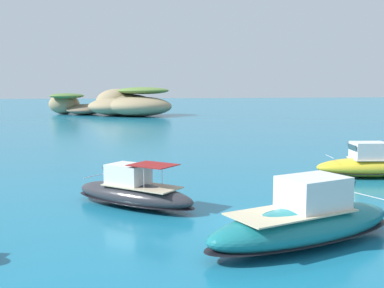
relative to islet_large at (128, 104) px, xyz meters
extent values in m
plane|color=#197093|center=(4.31, -79.85, -2.35)|extent=(400.00, 400.00, 0.00)
ellipsoid|color=#9E8966|center=(-2.14, 2.98, 0.37)|extent=(12.41, 12.26, 5.46)
ellipsoid|color=#9E8966|center=(2.22, -2.99, -0.38)|extent=(15.41, 13.35, 3.95)
ellipsoid|color=#9E8966|center=(-2.07, 0.41, -0.53)|extent=(13.82, 13.34, 3.65)
ellipsoid|color=#84755B|center=(0.77, 0.82, -0.18)|extent=(12.73, 12.47, 4.34)
ellipsoid|color=olive|center=(3.23, -0.91, 2.75)|extent=(10.45, 9.50, 1.42)
ellipsoid|color=#9E8966|center=(-13.46, 6.50, -0.20)|extent=(6.57, 5.70, 4.32)
ellipsoid|color=#756651|center=(-8.79, 4.60, -1.24)|extent=(10.21, 9.80, 2.22)
ellipsoid|color=#756651|center=(-9.03, 4.36, -1.38)|extent=(10.27, 11.35, 1.95)
ellipsoid|color=#517538|center=(-12.59, 3.91, 1.63)|extent=(7.07, 6.42, 1.11)
ellipsoid|color=#2D2D33|center=(-1.02, -75.64, -1.73)|extent=(7.03, 6.53, 1.26)
ellipsoid|color=black|center=(-1.02, -75.64, -2.01)|extent=(7.17, 6.67, 0.15)
cube|color=#C6B793|center=(-0.60, -76.01, -1.19)|extent=(4.31, 4.10, 0.06)
cube|color=silver|center=(-1.30, -75.40, -0.64)|extent=(2.58, 2.53, 1.04)
cube|color=#2D4756|center=(-2.09, -74.71, -0.54)|extent=(1.13, 1.25, 0.55)
cylinder|color=silver|center=(-3.19, -73.75, -1.01)|extent=(1.05, 1.19, 0.04)
cube|color=maroon|center=(-0.04, -76.50, -0.01)|extent=(2.81, 2.76, 0.04)
cylinder|color=silver|center=(-0.55, -77.08, -0.60)|extent=(0.03, 0.03, 1.18)
cylinder|color=silver|center=(0.47, -75.91, -0.60)|extent=(0.03, 0.03, 1.18)
ellipsoid|color=#19727A|center=(5.57, -82.84, -1.58)|extent=(9.52, 5.89, 1.55)
ellipsoid|color=black|center=(5.57, -82.84, -1.93)|extent=(9.71, 6.01, 0.19)
cube|color=#C6B793|center=(4.93, -83.09, -0.92)|extent=(5.53, 4.01, 0.06)
cube|color=silver|center=(6.00, -82.68, -0.25)|extent=(3.09, 2.72, 1.28)
cube|color=#2D4756|center=(7.21, -82.20, -0.12)|extent=(0.92, 1.77, 0.68)
cylinder|color=silver|center=(8.89, -81.54, -0.74)|extent=(0.73, 1.80, 0.04)
ellipsoid|color=yellow|center=(15.83, -69.86, -1.66)|extent=(8.34, 3.27, 1.38)
ellipsoid|color=black|center=(15.83, -69.86, -1.97)|extent=(8.50, 3.33, 0.17)
cube|color=#C6B793|center=(16.43, -69.92, -1.08)|extent=(4.66, 2.53, 0.06)
cube|color=silver|center=(15.42, -69.81, -0.48)|extent=(2.44, 1.93, 1.14)
cube|color=#2D4756|center=(14.27, -69.69, -0.36)|extent=(0.42, 1.60, 0.61)
cylinder|color=silver|center=(12.67, -69.53, -0.90)|extent=(0.21, 1.70, 0.04)
camera|label=1|loc=(-1.69, -100.87, 4.10)|focal=45.26mm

